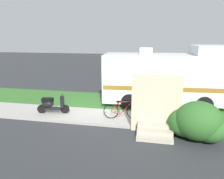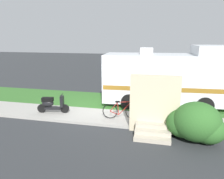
# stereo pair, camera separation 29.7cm
# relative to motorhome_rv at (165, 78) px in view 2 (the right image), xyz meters

# --- Properties ---
(ground_plane) EXTENTS (80.00, 80.00, 0.00)m
(ground_plane) POSITION_rel_motorhome_rv_xyz_m (-4.02, -1.60, -1.64)
(ground_plane) COLOR #2D3033
(sidewalk) EXTENTS (24.00, 2.00, 0.12)m
(sidewalk) POSITION_rel_motorhome_rv_xyz_m (-4.02, -2.80, -1.58)
(sidewalk) COLOR #9E9B93
(sidewalk) RESTS_ON ground
(grass_strip) EXTENTS (24.00, 3.40, 0.08)m
(grass_strip) POSITION_rel_motorhome_rv_xyz_m (-4.02, -0.10, -1.60)
(grass_strip) COLOR #336628
(grass_strip) RESTS_ON ground
(motorhome_rv) EXTENTS (6.82, 2.90, 3.45)m
(motorhome_rv) POSITION_rel_motorhome_rv_xyz_m (0.00, 0.00, 0.00)
(motorhome_rv) COLOR silver
(motorhome_rv) RESTS_ON ground
(scooter) EXTENTS (1.61, 0.59, 0.97)m
(scooter) POSITION_rel_motorhome_rv_xyz_m (-5.57, -2.93, -1.07)
(scooter) COLOR black
(scooter) RESTS_ON ground
(bicycle) EXTENTS (1.79, 0.52, 0.91)m
(bicycle) POSITION_rel_motorhome_rv_xyz_m (-1.97, -2.97, -1.13)
(bicycle) COLOR black
(bicycle) RESTS_ON ground
(pickup_truck_near) EXTENTS (5.18, 2.42, 1.71)m
(pickup_truck_near) POSITION_rel_motorhome_rv_xyz_m (2.43, 4.41, -0.72)
(pickup_truck_near) COLOR maroon
(pickup_truck_near) RESTS_ON ground
(pickup_truck_far) EXTENTS (5.44, 2.30, 1.89)m
(pickup_truck_far) POSITION_rel_motorhome_rv_xyz_m (2.60, 7.90, -0.64)
(pickup_truck_far) COLOR maroon
(pickup_truck_far) RESTS_ON ground
(porch_steps) EXTENTS (2.00, 1.26, 2.40)m
(porch_steps) POSITION_rel_motorhome_rv_xyz_m (-0.45, -3.89, -0.68)
(porch_steps) COLOR #B2A893
(porch_steps) RESTS_ON ground
(bush_by_porch) EXTENTS (2.12, 1.59, 1.50)m
(bush_by_porch) POSITION_rel_motorhome_rv_xyz_m (1.12, -4.29, -0.93)
(bush_by_porch) COLOR #2D6026
(bush_by_porch) RESTS_ON ground
(bottle_green) EXTENTS (0.06, 0.06, 0.23)m
(bottle_green) POSITION_rel_motorhome_rv_xyz_m (-0.07, -2.98, -1.43)
(bottle_green) COLOR brown
(bottle_green) RESTS_ON ground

